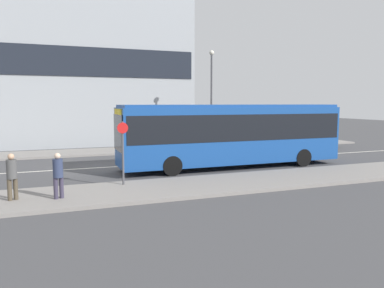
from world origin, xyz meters
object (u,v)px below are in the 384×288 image
(parked_car_1, at_px, (306,140))
(street_lamp, at_px, (211,89))
(city_bus, at_px, (232,131))
(pedestrian_down_pavement, at_px, (58,173))
(pedestrian_near_stop, at_px, (12,174))
(parked_car_0, at_px, (252,142))
(bus_stop_sign, at_px, (123,148))

(parked_car_1, relative_size, street_lamp, 0.61)
(city_bus, xyz_separation_m, pedestrian_down_pavement, (-8.91, -4.30, -0.90))
(pedestrian_near_stop, bearing_deg, parked_car_0, 8.38)
(pedestrian_near_stop, xyz_separation_m, bus_stop_sign, (4.01, 1.12, 0.61))
(parked_car_0, xyz_separation_m, street_lamp, (-2.26, 2.17, 3.85))
(pedestrian_near_stop, distance_m, bus_stop_sign, 4.21)
(pedestrian_near_stop, height_order, pedestrian_down_pavement, pedestrian_near_stop)
(parked_car_0, bearing_deg, street_lamp, 136.15)
(parked_car_1, height_order, bus_stop_sign, bus_stop_sign)
(pedestrian_near_stop, bearing_deg, bus_stop_sign, -8.97)
(parked_car_1, bearing_deg, pedestrian_down_pavement, -151.16)
(pedestrian_down_pavement, distance_m, bus_stop_sign, 2.98)
(city_bus, relative_size, street_lamp, 1.69)
(city_bus, distance_m, parked_car_1, 11.10)
(parked_car_1, xyz_separation_m, bus_stop_sign, (-15.76, -8.63, 1.04))
(city_bus, height_order, pedestrian_down_pavement, city_bus)
(pedestrian_near_stop, bearing_deg, street_lamp, 18.54)
(city_bus, height_order, parked_car_1, city_bus)
(pedestrian_near_stop, xyz_separation_m, street_lamp, (12.64, 11.81, 3.45))
(city_bus, distance_m, bus_stop_sign, 6.99)
(parked_car_1, bearing_deg, city_bus, -148.40)
(city_bus, bearing_deg, pedestrian_near_stop, -160.81)
(parked_car_0, distance_m, pedestrian_near_stop, 17.75)
(pedestrian_down_pavement, bearing_deg, bus_stop_sign, 10.78)
(parked_car_1, distance_m, bus_stop_sign, 18.00)
(pedestrian_near_stop, height_order, bus_stop_sign, bus_stop_sign)
(street_lamp, bearing_deg, parked_car_1, -16.09)
(parked_car_1, height_order, pedestrian_near_stop, pedestrian_near_stop)
(city_bus, xyz_separation_m, street_lamp, (2.25, 7.83, 2.56))
(city_bus, bearing_deg, bus_stop_sign, -157.61)
(bus_stop_sign, bearing_deg, city_bus, 24.14)
(pedestrian_down_pavement, bearing_deg, pedestrian_near_stop, 148.70)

